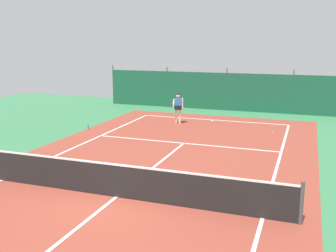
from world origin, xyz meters
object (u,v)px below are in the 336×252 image
parked_car (245,94)px  water_bottle (88,127)px  tennis_net (116,180)px  tennis_player (178,106)px  tennis_ball_near_player (273,132)px

parked_car → water_bottle: parked_car is taller
tennis_net → water_bottle: tennis_net is taller
tennis_player → parked_car: (2.41, 7.24, -0.12)m
tennis_ball_near_player → parked_car: parked_car is taller
tennis_net → water_bottle: bearing=126.1°
tennis_player → water_bottle: size_ratio=6.83×
tennis_ball_near_player → water_bottle: (-8.91, -2.34, 0.09)m
tennis_player → water_bottle: 4.86m
tennis_ball_near_player → tennis_net: bearing=-109.5°
tennis_player → parked_car: parked_car is taller
tennis_net → tennis_player: size_ratio=6.17×
tennis_player → tennis_ball_near_player: (5.04, -0.47, -0.93)m
water_bottle → parked_car: bearing=58.0°
tennis_player → tennis_ball_near_player: bearing=160.6°
tennis_ball_near_player → parked_car: (-2.63, 7.72, 0.81)m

